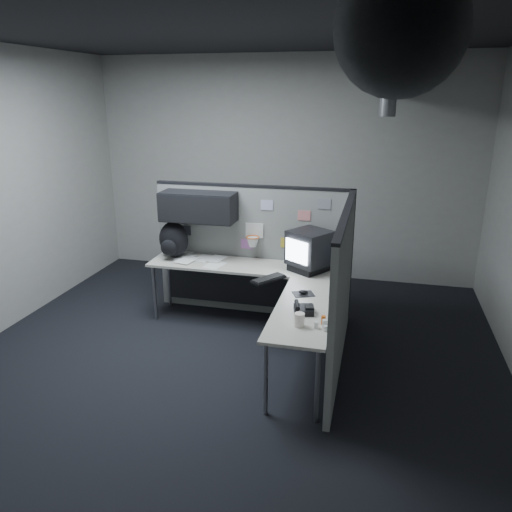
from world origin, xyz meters
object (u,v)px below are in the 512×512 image
(monitor, at_px, (310,250))
(backpack, at_px, (173,240))
(keyboard, at_px, (268,279))
(desk, at_px, (259,284))
(phone, at_px, (303,309))

(monitor, relative_size, backpack, 1.26)
(monitor, bearing_deg, keyboard, -142.72)
(keyboard, bearing_deg, desk, 120.75)
(desk, xyz_separation_m, monitor, (0.52, 0.27, 0.36))
(desk, bearing_deg, backpack, 163.89)
(desk, relative_size, monitor, 4.07)
(desk, bearing_deg, monitor, 27.61)
(monitor, height_order, backpack, monitor)
(phone, bearing_deg, desk, 122.03)
(phone, bearing_deg, backpack, 142.32)
(keyboard, height_order, phone, phone)
(desk, distance_m, phone, 1.10)
(monitor, distance_m, backpack, 1.69)
(desk, xyz_separation_m, backpack, (-1.17, 0.34, 0.34))
(desk, relative_size, keyboard, 5.46)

